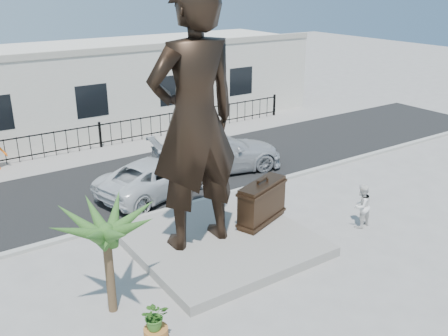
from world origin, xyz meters
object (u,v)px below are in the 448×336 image
object	(u,v)px
suitcase	(262,202)
tourist	(361,206)
statue	(194,121)
car_white	(157,176)

from	to	relation	value
suitcase	tourist	xyz separation A→B (m)	(2.88, -1.66, -0.24)
statue	car_white	size ratio (longest dim) A/B	1.52
statue	car_white	bearing A→B (deg)	-101.15
car_white	suitcase	bearing A→B (deg)	-179.06
tourist	car_white	size ratio (longest dim) A/B	0.30
suitcase	tourist	distance (m)	3.33
statue	car_white	distance (m)	5.74
suitcase	car_white	world-z (taller)	suitcase
statue	car_white	world-z (taller)	statue
tourist	car_white	bearing A→B (deg)	-61.98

